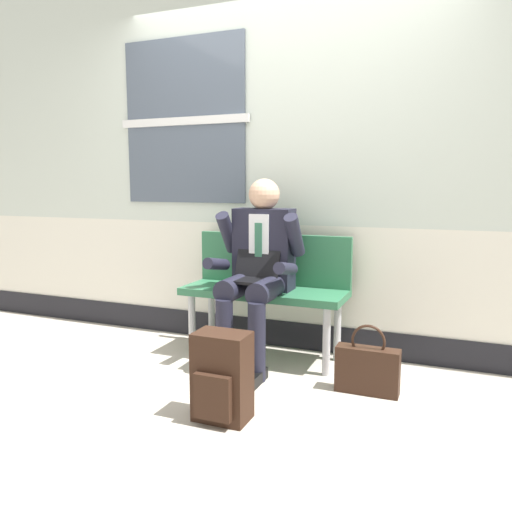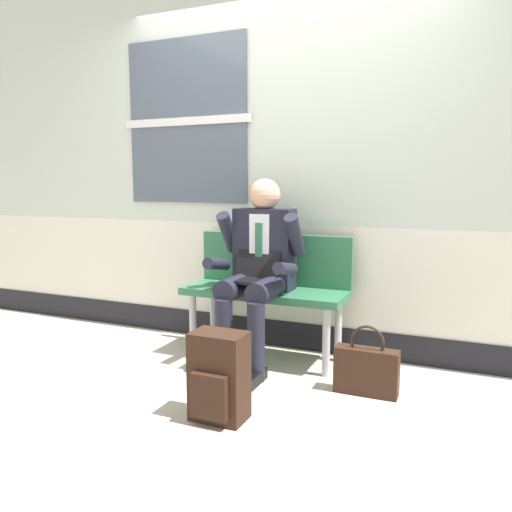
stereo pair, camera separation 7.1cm
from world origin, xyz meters
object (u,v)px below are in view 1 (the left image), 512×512
(person_seated, at_px, (257,267))
(backpack, at_px, (222,378))
(handbag, at_px, (367,369))
(bench_with_person, at_px, (267,283))

(person_seated, distance_m, backpack, 0.95)
(handbag, bearing_deg, bench_with_person, 153.11)
(person_seated, bearing_deg, handbag, -14.51)
(bench_with_person, height_order, backpack, bench_with_person)
(bench_with_person, xyz_separation_m, person_seated, (0.00, -0.19, 0.15))
(person_seated, distance_m, handbag, 0.96)
(bench_with_person, bearing_deg, backpack, -82.09)
(bench_with_person, relative_size, handbag, 2.75)
(bench_with_person, bearing_deg, handbag, -26.89)
(backpack, height_order, handbag, backpack)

